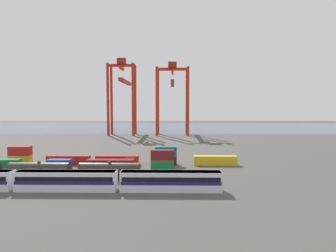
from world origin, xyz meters
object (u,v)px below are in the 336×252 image
Objects in this scene: shipping_container_9 at (166,160)px; shipping_container_11 at (215,160)px; shipping_container_2 at (111,164)px; gantry_crane_central at (172,90)px; shipping_container_8 at (117,160)px; gantry_crane_west at (123,89)px; shipping_container_7 at (69,160)px; passenger_train at (67,180)px; freight_tank_row at (39,171)px; shipping_container_3 at (162,165)px.

shipping_container_9 is 13.93m from shipping_container_11.
shipping_container_2 is 99.78m from gantry_crane_central.
gantry_crane_central is (15.56, 89.23, 24.48)m from shipping_container_8.
gantry_crane_west is (-13.49, 89.24, 25.41)m from shipping_container_8.
shipping_container_7 and shipping_container_9 have the same top height.
shipping_container_11 is at bearing 0.00° from shipping_container_8.
passenger_train reaches higher than shipping_container_8.
gantry_crane_west is (-12.94, 95.39, 25.41)m from shipping_container_2.
freight_tank_row is 3.78× the size of shipping_container_11.
shipping_container_2 is 99.56m from gantry_crane_west.
freight_tank_row is 7.57× the size of shipping_container_3.
shipping_container_9 is (0.82, 6.15, 0.00)m from shipping_container_3.
shipping_container_8 is at bearing 0.00° from shipping_container_7.
gantry_crane_central is at bearing 71.71° from shipping_container_7.
gantry_crane_west is (0.44, 89.24, 25.41)m from shipping_container_7.
shipping_container_2 is 15.73m from shipping_container_9.
shipping_container_8 is at bearing -99.89° from gantry_crane_central.
gantry_crane_central reaches higher than shipping_container_2.
shipping_container_3 and shipping_container_7 have the same top height.
shipping_container_2 is 6.18m from shipping_container_8.
gantry_crane_west is 29.07m from gantry_crane_central.
gantry_crane_central is (30.01, 106.42, 23.77)m from freight_tank_row.
gantry_crane_central reaches higher than passenger_train.
passenger_train is 12.50m from freight_tank_row.
gantry_crane_central is (-12.31, 89.23, 24.48)m from shipping_container_11.
shipping_container_9 is 96.76m from gantry_crane_west.
passenger_train is 19.97m from shipping_container_2.
shipping_container_8 is 0.29× the size of gantry_crane_central.
shipping_container_7 and shipping_container_11 have the same top height.
shipping_container_8 is 93.83m from gantry_crane_central.
passenger_train is 119.02m from gantry_crane_central.
shipping_container_3 is 0.50× the size of shipping_container_7.
shipping_container_3 is 0.14× the size of gantry_crane_central.
shipping_container_9 is (13.93, 0.00, 0.00)m from shipping_container_8.
shipping_container_3 is at bearing 46.71° from passenger_train.
shipping_container_9 is 0.50× the size of shipping_container_11.
shipping_container_2 is at bearing 180.00° from shipping_container_3.
shipping_container_2 is at bearing 38.44° from freight_tank_row.
shipping_container_11 is at bearing -65.14° from gantry_crane_west.
shipping_container_2 is at bearing 76.61° from passenger_train.
gantry_crane_west is at bearing 97.73° from shipping_container_2.
gantry_crane_central is (1.63, 89.23, 24.48)m from shipping_container_9.
passenger_train is at bearing -42.08° from freight_tank_row.
shipping_container_9 is (19.10, 25.56, -0.84)m from passenger_train.
shipping_container_8 is 93.76m from gantry_crane_west.
shipping_container_7 is (-8.76, 25.56, -0.84)m from passenger_train.
shipping_container_2 and shipping_container_9 have the same top height.
gantry_crane_central is at bearing 79.76° from passenger_train.
passenger_train reaches higher than shipping_container_2.
shipping_container_7 is at bearing 180.00° from shipping_container_9.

